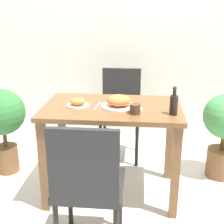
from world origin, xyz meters
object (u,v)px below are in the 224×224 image
(chair_near, at_px, (88,182))
(chair_far, at_px, (121,108))
(sauce_bottle, at_px, (174,104))
(potted_plant_left, at_px, (3,119))
(side_plate, at_px, (78,103))
(food_plate, at_px, (119,102))
(drink_cup, at_px, (135,109))

(chair_near, relative_size, chair_far, 1.00)
(sauce_bottle, relative_size, potted_plant_left, 0.26)
(chair_far, xyz_separation_m, side_plate, (-0.29, -0.77, 0.28))
(chair_near, bearing_deg, food_plate, -100.73)
(drink_cup, bearing_deg, sauce_bottle, 1.84)
(drink_cup, bearing_deg, side_plate, 162.69)
(drink_cup, xyz_separation_m, sauce_bottle, (0.28, 0.01, 0.04))
(drink_cup, bearing_deg, food_plate, 130.42)
(chair_near, relative_size, drink_cup, 11.47)
(sauce_bottle, bearing_deg, food_plate, 160.59)
(side_plate, xyz_separation_m, potted_plant_left, (-0.77, 0.29, -0.27))
(potted_plant_left, bearing_deg, drink_cup, -19.42)
(food_plate, distance_m, side_plate, 0.32)
(chair_far, xyz_separation_m, potted_plant_left, (-1.06, -0.48, 0.02))
(chair_near, distance_m, potted_plant_left, 1.37)
(food_plate, xyz_separation_m, side_plate, (-0.32, -0.01, -0.01))
(sauce_bottle, bearing_deg, side_plate, 169.75)
(potted_plant_left, bearing_deg, food_plate, -14.32)
(chair_far, distance_m, drink_cup, 0.97)
(side_plate, height_order, potted_plant_left, side_plate)
(chair_far, height_order, food_plate, chair_far)
(chair_near, height_order, food_plate, chair_near)
(sauce_bottle, bearing_deg, drink_cup, -178.16)
(chair_far, height_order, potted_plant_left, chair_far)
(sauce_bottle, bearing_deg, chair_far, 116.11)
(chair_near, relative_size, side_plate, 5.16)
(side_plate, bearing_deg, drink_cup, -17.31)
(chair_near, height_order, chair_far, same)
(food_plate, bearing_deg, chair_near, -100.73)
(chair_near, height_order, side_plate, chair_near)
(food_plate, distance_m, potted_plant_left, 1.16)
(side_plate, bearing_deg, potted_plant_left, 159.37)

